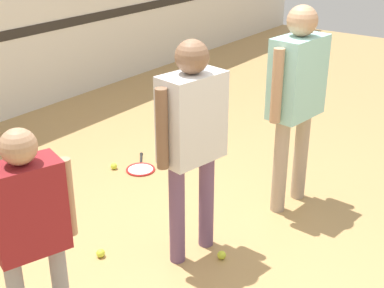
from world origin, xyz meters
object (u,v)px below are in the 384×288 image
person_student_left (29,220)px  racket_spare_on_floor (141,168)px  person_instructor (192,129)px  tennis_ball_stray_left (101,253)px  person_student_right (297,88)px  tennis_ball_near_instructor (222,255)px  tennis_ball_by_spare_racket (114,166)px

person_student_left → racket_spare_on_floor: person_student_left is taller
person_instructor → tennis_ball_stray_left: size_ratio=24.90×
racket_spare_on_floor → tennis_ball_stray_left: (-1.29, -0.74, 0.02)m
tennis_ball_stray_left → racket_spare_on_floor: bearing=29.9°
person_instructor → person_student_right: (1.10, -0.25, 0.06)m
tennis_ball_near_instructor → tennis_ball_by_spare_racket: same height
person_student_right → tennis_ball_near_instructor: 1.48m
person_student_right → tennis_ball_stray_left: 2.03m
person_student_right → tennis_ball_by_spare_racket: size_ratio=26.38×
person_instructor → racket_spare_on_floor: 1.80m
tennis_ball_stray_left → tennis_ball_by_spare_racket: bearing=40.3°
person_instructor → person_student_left: size_ratio=1.17×
person_student_right → tennis_ball_stray_left: bearing=-19.2°
person_student_right → tennis_ball_by_spare_racket: bearing=-69.1°
person_instructor → person_student_right: size_ratio=0.94×
tennis_ball_stray_left → person_instructor: bearing=-47.6°
person_student_left → racket_spare_on_floor: size_ratio=2.79×
racket_spare_on_floor → tennis_ball_near_instructor: size_ratio=7.62×
person_instructor → tennis_ball_by_spare_racket: 1.89m
racket_spare_on_floor → tennis_ball_stray_left: 1.48m
tennis_ball_by_spare_racket → person_student_right: bearing=-75.7°
racket_spare_on_floor → tennis_ball_by_spare_racket: 0.27m
person_student_right → racket_spare_on_floor: 1.86m
person_instructor → tennis_ball_stray_left: bearing=142.3°
racket_spare_on_floor → tennis_ball_by_spare_racket: size_ratio=7.62×
racket_spare_on_floor → person_instructor: bearing=-163.4°
person_student_left → tennis_ball_by_spare_racket: (1.94, 1.32, -0.83)m
tennis_ball_near_instructor → tennis_ball_stray_left: bearing=125.0°
person_student_right → tennis_ball_stray_left: person_student_right is taller
person_student_left → person_student_right: size_ratio=0.81×
person_student_left → tennis_ball_stray_left: (0.81, 0.36, -0.83)m
racket_spare_on_floor → tennis_ball_stray_left: size_ratio=7.62×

